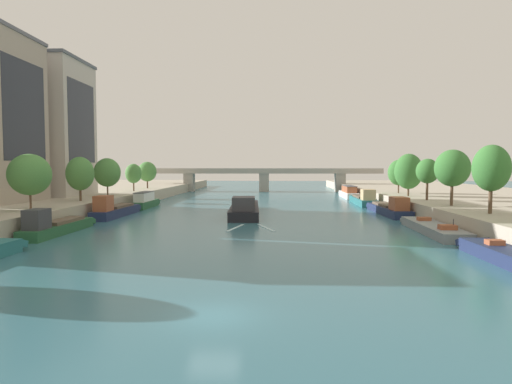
{
  "coord_description": "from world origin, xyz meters",
  "views": [
    {
      "loc": [
        2.91,
        -20.66,
        7.27
      ],
      "look_at": [
        0.0,
        49.47,
        3.15
      ],
      "focal_mm": 30.5,
      "sensor_mm": 36.0,
      "label": 1
    }
  ],
  "objects_px": {
    "tree_left_past_mid": "(134,174)",
    "tree_right_end_of_row": "(399,173)",
    "moored_boat_right_far": "(433,228)",
    "tree_left_midway": "(30,175)",
    "tree_right_second": "(491,168)",
    "tree_right_distant": "(427,171)",
    "tree_left_by_lamp": "(80,174)",
    "bridge_far": "(264,176)",
    "moored_boat_right_midway": "(349,192)",
    "moored_boat_right_downstream": "(512,258)",
    "moored_boat_left_second": "(115,210)",
    "barge_midriver": "(245,208)",
    "moored_boat_left_gap_after": "(56,226)",
    "moored_boat_right_end": "(363,200)",
    "moored_boat_right_near": "(389,209)",
    "tree_left_end_of_row": "(107,172)",
    "tree_right_third": "(452,168)",
    "tree_right_nearest": "(409,171)",
    "moored_boat_left_end": "(145,201)",
    "tree_left_far": "(147,172)"
  },
  "relations": [
    {
      "from": "tree_left_past_mid",
      "to": "tree_right_end_of_row",
      "type": "distance_m",
      "value": 52.03
    },
    {
      "from": "moored_boat_right_far",
      "to": "tree_left_midway",
      "type": "distance_m",
      "value": 46.0
    },
    {
      "from": "tree_right_second",
      "to": "tree_right_distant",
      "type": "xyz_separation_m",
      "value": [
        -0.08,
        18.79,
        -0.52
      ]
    },
    {
      "from": "tree_left_by_lamp",
      "to": "tree_right_distant",
      "type": "bearing_deg",
      "value": 4.02
    },
    {
      "from": "bridge_far",
      "to": "moored_boat_right_midway",
      "type": "bearing_deg",
      "value": -50.39
    },
    {
      "from": "moored_boat_right_downstream",
      "to": "tree_left_past_mid",
      "type": "relative_size",
      "value": 2.45
    },
    {
      "from": "moored_boat_left_second",
      "to": "moored_boat_right_downstream",
      "type": "xyz_separation_m",
      "value": [
        40.64,
        -29.47,
        -0.42
      ]
    },
    {
      "from": "bridge_far",
      "to": "barge_midriver",
      "type": "bearing_deg",
      "value": -91.4
    },
    {
      "from": "tree_left_by_lamp",
      "to": "tree_right_second",
      "type": "height_order",
      "value": "tree_right_second"
    },
    {
      "from": "moored_boat_left_gap_after",
      "to": "moored_boat_right_end",
      "type": "height_order",
      "value": "moored_boat_right_end"
    },
    {
      "from": "moored_boat_right_far",
      "to": "moored_boat_right_near",
      "type": "xyz_separation_m",
      "value": [
        0.02,
        18.09,
        0.39
      ]
    },
    {
      "from": "moored_boat_left_second",
      "to": "tree_right_second",
      "type": "bearing_deg",
      "value": -18.17
    },
    {
      "from": "tree_left_midway",
      "to": "tree_left_end_of_row",
      "type": "height_order",
      "value": "tree_left_midway"
    },
    {
      "from": "tree_left_by_lamp",
      "to": "moored_boat_right_downstream",
      "type": "bearing_deg",
      "value": -32.91
    },
    {
      "from": "tree_left_end_of_row",
      "to": "tree_left_by_lamp",
      "type": "bearing_deg",
      "value": -87.42
    },
    {
      "from": "barge_midriver",
      "to": "tree_right_third",
      "type": "xyz_separation_m",
      "value": [
        27.07,
        -9.04,
        6.09
      ]
    },
    {
      "from": "tree_left_past_mid",
      "to": "tree_right_nearest",
      "type": "relative_size",
      "value": 0.77
    },
    {
      "from": "moored_boat_left_gap_after",
      "to": "tree_right_end_of_row",
      "type": "height_order",
      "value": "tree_right_end_of_row"
    },
    {
      "from": "tree_right_end_of_row",
      "to": "tree_right_nearest",
      "type": "bearing_deg",
      "value": -94.88
    },
    {
      "from": "moored_boat_left_gap_after",
      "to": "tree_right_end_of_row",
      "type": "relative_size",
      "value": 2.14
    },
    {
      "from": "barge_midriver",
      "to": "moored_boat_right_downstream",
      "type": "relative_size",
      "value": 1.62
    },
    {
      "from": "moored_boat_left_second",
      "to": "tree_right_end_of_row",
      "type": "relative_size",
      "value": 2.3
    },
    {
      "from": "moored_boat_left_gap_after",
      "to": "moored_boat_right_far",
      "type": "relative_size",
      "value": 0.86
    },
    {
      "from": "moored_boat_left_gap_after",
      "to": "tree_right_third",
      "type": "relative_size",
      "value": 1.87
    },
    {
      "from": "moored_boat_left_end",
      "to": "tree_right_third",
      "type": "xyz_separation_m",
      "value": [
        45.41,
        -19.43,
        5.89
      ]
    },
    {
      "from": "moored_boat_left_second",
      "to": "moored_boat_right_near",
      "type": "bearing_deg",
      "value": 6.32
    },
    {
      "from": "moored_boat_right_near",
      "to": "tree_right_end_of_row",
      "type": "distance_m",
      "value": 17.93
    },
    {
      "from": "moored_boat_left_gap_after",
      "to": "moored_boat_right_far",
      "type": "height_order",
      "value": "moored_boat_left_gap_after"
    },
    {
      "from": "moored_boat_right_end",
      "to": "tree_left_end_of_row",
      "type": "relative_size",
      "value": 2.56
    },
    {
      "from": "tree_left_by_lamp",
      "to": "tree_right_third",
      "type": "relative_size",
      "value": 0.9
    },
    {
      "from": "barge_midriver",
      "to": "tree_left_far",
      "type": "distance_m",
      "value": 41.8
    },
    {
      "from": "moored_boat_right_downstream",
      "to": "bridge_far",
      "type": "height_order",
      "value": "bridge_far"
    },
    {
      "from": "tree_left_far",
      "to": "tree_right_nearest",
      "type": "height_order",
      "value": "tree_right_nearest"
    },
    {
      "from": "moored_boat_right_near",
      "to": "tree_right_distant",
      "type": "distance_m",
      "value": 7.81
    },
    {
      "from": "moored_boat_right_near",
      "to": "moored_boat_right_end",
      "type": "bearing_deg",
      "value": 91.19
    },
    {
      "from": "barge_midriver",
      "to": "moored_boat_right_end",
      "type": "bearing_deg",
      "value": 40.62
    },
    {
      "from": "moored_boat_left_end",
      "to": "tree_right_third",
      "type": "bearing_deg",
      "value": -23.16
    },
    {
      "from": "tree_left_end_of_row",
      "to": "tree_left_far",
      "type": "relative_size",
      "value": 1.06
    },
    {
      "from": "barge_midriver",
      "to": "tree_left_far",
      "type": "height_order",
      "value": "tree_left_far"
    },
    {
      "from": "tree_left_midway",
      "to": "tree_left_end_of_row",
      "type": "relative_size",
      "value": 1.0
    },
    {
      "from": "moored_boat_left_second",
      "to": "moored_boat_right_far",
      "type": "xyz_separation_m",
      "value": [
        40.56,
        -13.6,
        -0.48
      ]
    },
    {
      "from": "tree_right_nearest",
      "to": "tree_right_third",
      "type": "bearing_deg",
      "value": -90.06
    },
    {
      "from": "tree_left_midway",
      "to": "tree_left_by_lamp",
      "type": "bearing_deg",
      "value": 90.05
    },
    {
      "from": "moored_boat_right_far",
      "to": "bridge_far",
      "type": "distance_m",
      "value": 81.71
    },
    {
      "from": "tree_left_end_of_row",
      "to": "bridge_far",
      "type": "distance_m",
      "value": 59.54
    },
    {
      "from": "moored_boat_right_far",
      "to": "tree_right_end_of_row",
      "type": "relative_size",
      "value": 2.5
    },
    {
      "from": "tree_left_midway",
      "to": "tree_right_nearest",
      "type": "relative_size",
      "value": 0.9
    },
    {
      "from": "moored_boat_right_downstream",
      "to": "tree_left_midway",
      "type": "bearing_deg",
      "value": 160.09
    },
    {
      "from": "tree_right_nearest",
      "to": "moored_boat_left_end",
      "type": "bearing_deg",
      "value": 178.18
    },
    {
      "from": "tree_left_past_mid",
      "to": "bridge_far",
      "type": "distance_m",
      "value": 47.79
    }
  ]
}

